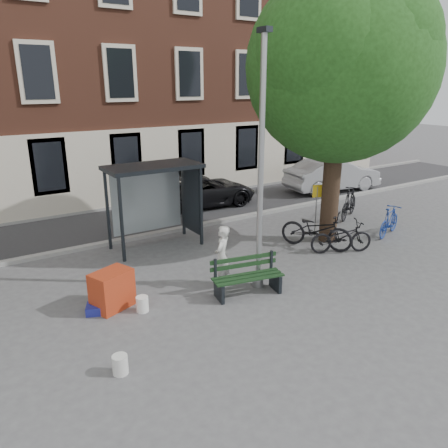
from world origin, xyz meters
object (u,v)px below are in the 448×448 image
Objects in this scene: bike_d at (349,203)px; notice_sign at (317,200)px; car_dark at (201,191)px; bench at (247,278)px; bike_c at (316,230)px; car_silver at (333,175)px; bus_shelter at (164,185)px; lamppost at (261,179)px; bike_b at (389,221)px; painter at (222,256)px; bike_a at (341,237)px; red_stand at (112,290)px.

bike_d is 2.99m from notice_sign.
bench is at bearing 161.71° from car_dark.
bench is at bearing -134.31° from notice_sign.
bike_c is 0.48× the size of car_silver.
bus_shelter is 1.26× the size of bike_c.
bus_shelter is 4.95m from bike_c.
lamppost is 3.64× the size of bike_b.
bus_shelter reaches higher than painter.
bike_a is at bearing -92.78° from bike_c.
bike_a is 0.85× the size of bike_c.
bench is 8.23m from car_dark.
painter is at bearing 157.87° from car_dark.
bike_a is 2.13× the size of red_stand.
bike_d is at bearing -26.83° from bike_a.
bus_shelter is 3.76m from painter.
bike_d is 0.42× the size of car_silver.
red_stand is at bearing -132.19° from bus_shelter.
bench is at bearing 73.48° from painter.
bike_a is (4.13, -3.61, -1.41)m from bus_shelter.
bike_b is at bearing -6.69° from notice_sign.
bike_c is (-2.92, 0.48, 0.09)m from bike_b.
painter is at bearing 114.23° from bike_a.
notice_sign is (-2.32, 1.16, 0.80)m from bike_b.
bench is 3.21m from red_stand.
painter is 7.68m from car_dark.
bike_b is (6.70, -3.39, -1.41)m from bus_shelter.
bike_a is 2.57m from bike_b.
bike_d is (6.50, 2.86, -2.20)m from lamppost.
car_silver reaches higher than car_dark.
notice_sign is at bearing -27.01° from bus_shelter.
red_stand is 7.39m from notice_sign.
car_dark is (-3.88, 4.56, 0.06)m from bike_d.
lamppost reaches higher than red_stand.
bike_a is 1.05× the size of notice_sign.
bike_d is 10.19m from red_stand.
notice_sign is at bearing 82.20° from bike_d.
bench is 1.09× the size of bike_b.
bike_b reaches higher than bench.
red_stand is (-6.12, -6.50, -0.20)m from car_dark.
painter is 3.99m from bike_c.
bike_a is at bearing 76.57° from bike_b.
bench is at bearing 171.29° from bike_c.
red_stand is at bearing 111.20° from bike_a.
bike_b is at bearing -60.33° from bike_a.
car_dark reaches higher than bike_b.
bike_c is at bearing 138.00° from car_silver.
painter is at bearing 121.82° from bench.
bike_d is 1.07× the size of notice_sign.
bike_a is at bearing 7.92° from lamppost.
bus_shelter is 1.56× the size of bench.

